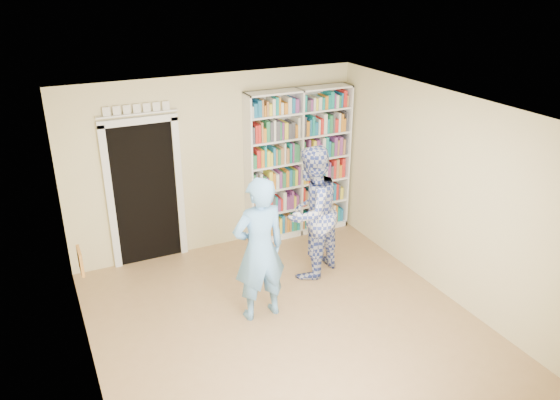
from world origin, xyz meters
name	(u,v)px	position (x,y,z in m)	size (l,w,h in m)	color
floor	(290,329)	(0.00, 0.00, 0.00)	(5.00, 5.00, 0.00)	#9C744B
ceiling	(291,113)	(0.00, 0.00, 2.70)	(5.00, 5.00, 0.00)	white
wall_back	(216,164)	(0.00, 2.50, 1.35)	(4.50, 4.50, 0.00)	beige
wall_left	(82,275)	(-2.25, 0.00, 1.35)	(5.00, 5.00, 0.00)	beige
wall_right	(446,197)	(2.25, 0.00, 1.35)	(5.00, 5.00, 0.00)	beige
bookshelf	(298,163)	(1.31, 2.34, 1.21)	(1.74, 0.33, 2.40)	white
doorway	(145,187)	(-1.10, 2.48, 1.18)	(1.10, 0.08, 2.43)	black
wall_art	(80,261)	(-2.23, 0.20, 1.40)	(0.03, 0.25, 0.25)	brown
man_blue	(259,250)	(-0.19, 0.44, 0.93)	(0.68, 0.45, 1.87)	#619FD9
man_plaid	(311,212)	(0.86, 1.08, 0.96)	(0.93, 0.72, 1.91)	#304194
paper_sheet	(324,214)	(0.94, 0.86, 1.01)	(0.21, 0.01, 0.30)	white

